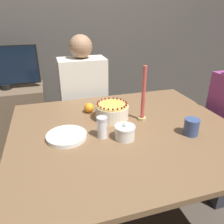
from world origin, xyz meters
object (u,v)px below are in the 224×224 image
(sugar_shaker, at_px, (102,127))
(cake, at_px, (112,111))
(sugar_bowl, at_px, (125,132))
(candle, at_px, (143,98))
(tv_monitor, at_px, (2,67))
(person_man_blue_shirt, at_px, (85,112))

(sugar_shaker, bearing_deg, cake, 60.04)
(sugar_bowl, relative_size, candle, 0.32)
(cake, relative_size, sugar_shaker, 1.73)
(sugar_shaker, height_order, tv_monitor, tv_monitor)
(sugar_bowl, bearing_deg, cake, 89.01)
(sugar_shaker, relative_size, person_man_blue_shirt, 0.10)
(sugar_bowl, distance_m, tv_monitor, 1.47)
(sugar_bowl, bearing_deg, tv_monitor, 121.57)
(sugar_bowl, xyz_separation_m, sugar_shaker, (-0.12, 0.05, 0.02))
(cake, xyz_separation_m, sugar_bowl, (-0.00, -0.26, -0.01))
(cake, distance_m, person_man_blue_shirt, 0.67)
(cake, bearing_deg, sugar_bowl, -90.99)
(tv_monitor, bearing_deg, candle, -48.16)
(sugar_bowl, height_order, tv_monitor, tv_monitor)
(sugar_shaker, relative_size, candle, 0.35)
(sugar_shaker, height_order, candle, candle)
(sugar_bowl, bearing_deg, sugar_shaker, 155.36)
(sugar_shaker, height_order, person_man_blue_shirt, person_man_blue_shirt)
(cake, height_order, sugar_bowl, cake)
(person_man_blue_shirt, bearing_deg, sugar_bowl, 95.23)
(cake, xyz_separation_m, person_man_blue_shirt, (-0.08, 0.61, -0.26))
(person_man_blue_shirt, bearing_deg, sugar_shaker, 87.55)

